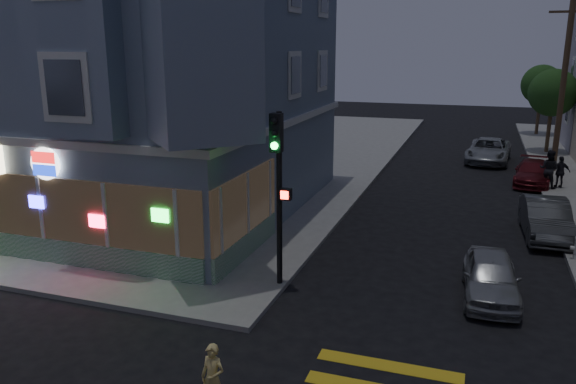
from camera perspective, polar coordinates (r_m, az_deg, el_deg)
The scene contains 14 objects.
ground at distance 14.15m, azimuth -19.00°, elevation -15.23°, with size 120.00×120.00×0.00m, color black.
sidewalk_nw at distance 39.51m, azimuth -14.35°, elevation 4.34°, with size 33.00×42.00×0.15m, color gray.
corner_building at distance 24.79m, azimuth -15.69°, elevation 11.73°, with size 14.60×14.60×11.40m.
utility_pole at distance 33.79m, azimuth 26.16°, elevation 9.71°, with size 2.20×0.30×9.00m.
street_tree_near at distance 39.82m, azimuth 25.32°, elevation 9.09°, with size 3.00×3.00×5.30m.
street_tree_far at distance 47.76m, azimuth 24.36°, elevation 9.90°, with size 3.00×3.00×5.30m.
running_child at distance 11.44m, azimuth -7.64°, elevation -18.19°, with size 0.50×0.33×1.37m, color #E8D176.
pedestrian_a at distance 29.88m, azimuth 24.98°, elevation 2.13°, with size 0.90×0.70×1.85m, color black.
pedestrian_b at distance 30.17m, azimuth 25.94°, elevation 1.83°, with size 0.91×0.38×1.55m, color black.
parked_car_a at distance 16.78m, azimuth 19.92°, elevation -8.09°, with size 1.47×3.66×1.25m, color #9B9FA3.
parked_car_b at distance 22.67m, azimuth 24.72°, elevation -2.48°, with size 1.49×4.26×1.40m, color #3C3F41.
parked_car_c at distance 31.03m, azimuth 23.59°, elevation 1.79°, with size 1.67×4.12×1.19m, color maroon.
parked_car_d at distance 36.00m, azimuth 19.70°, elevation 3.99°, with size 2.37×5.14×1.43m, color #969CA0.
traffic_signal at distance 15.42m, azimuth -0.99°, elevation 2.16°, with size 0.57×0.56×4.99m.
Camera 1 is at (7.95, -9.48, 6.87)m, focal length 35.00 mm.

